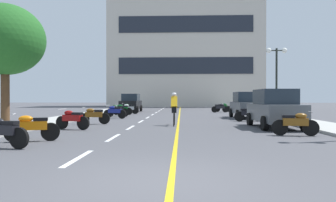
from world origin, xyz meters
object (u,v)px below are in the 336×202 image
at_px(street_lamp_mid, 277,66).
at_px(motorcycle_6, 115,112).
at_px(motorcycle_9, 122,109).
at_px(parked_car_mid, 247,105).
at_px(motorcycle_3, 72,119).
at_px(motorcycle_11, 128,108).
at_px(parked_car_far, 131,103).
at_px(motorcycle_5, 249,114).
at_px(motorcycle_1, 32,127).
at_px(motorcycle_12, 220,108).
at_px(cyclist_rider, 174,108).
at_px(motorcycle_13, 223,107).
at_px(parked_car_near, 275,108).
at_px(motorcycle_0, 3,131).
at_px(roadside_tree, 5,40).
at_px(motorcycle_7, 117,111).
at_px(motorcycle_4, 94,115).
at_px(motorcycle_10, 129,109).
at_px(motorcycle_8, 117,110).
at_px(motorcycle_2, 296,123).

height_order(street_lamp_mid, motorcycle_6, street_lamp_mid).
bearing_deg(motorcycle_9, parked_car_mid, -23.26).
distance_m(motorcycle_3, motorcycle_11, 15.59).
bearing_deg(motorcycle_6, motorcycle_11, 92.09).
relative_size(parked_car_far, motorcycle_5, 2.47).
height_order(motorcycle_1, motorcycle_9, same).
bearing_deg(motorcycle_12, motorcycle_11, -166.65).
bearing_deg(cyclist_rider, motorcycle_13, 74.77).
xyz_separation_m(parked_car_near, motorcycle_0, (-9.43, -6.68, -0.44)).
bearing_deg(motorcycle_9, motorcycle_13, 34.78).
relative_size(motorcycle_5, motorcycle_6, 1.02).
xyz_separation_m(roadside_tree, motorcycle_9, (2.74, 13.25, -3.45)).
height_order(motorcycle_3, motorcycle_7, same).
relative_size(parked_car_mid, motorcycle_3, 2.54).
height_order(motorcycle_4, motorcycle_11, same).
bearing_deg(motorcycle_1, cyclist_rider, 55.26).
bearing_deg(motorcycle_1, motorcycle_9, 90.28).
distance_m(street_lamp_mid, motorcycle_10, 12.83).
xyz_separation_m(motorcycle_7, motorcycle_8, (-0.27, 1.51, 0.00)).
distance_m(motorcycle_2, motorcycle_10, 18.48).
relative_size(roadside_tree, motorcycle_1, 3.26).
bearing_deg(motorcycle_7, motorcycle_4, -89.47).
relative_size(parked_car_mid, motorcycle_8, 2.54).
bearing_deg(motorcycle_10, motorcycle_1, -90.72).
bearing_deg(motorcycle_7, motorcycle_11, 90.92).
relative_size(motorcycle_2, motorcycle_8, 1.02).
distance_m(motorcycle_2, motorcycle_6, 13.34).
distance_m(parked_car_near, motorcycle_6, 11.22).
bearing_deg(motorcycle_8, motorcycle_3, -89.18).
bearing_deg(roadside_tree, motorcycle_8, 77.40).
relative_size(motorcycle_1, motorcycle_10, 0.97).
xyz_separation_m(motorcycle_1, motorcycle_13, (9.01, 23.14, 0.00)).
distance_m(motorcycle_8, motorcycle_11, 4.37).
height_order(motorcycle_2, cyclist_rider, cyclist_rider).
relative_size(roadside_tree, motorcycle_9, 3.16).
distance_m(street_lamp_mid, motorcycle_11, 13.70).
distance_m(roadside_tree, motorcycle_6, 9.61).
distance_m(parked_car_near, motorcycle_11, 17.11).
height_order(motorcycle_3, motorcycle_13, same).
xyz_separation_m(motorcycle_5, motorcycle_10, (-8.63, 8.78, 0.00)).
bearing_deg(motorcycle_4, parked_car_mid, 31.54).
xyz_separation_m(motorcycle_6, motorcycle_11, (-0.28, 7.67, 0.00)).
distance_m(parked_car_far, motorcycle_6, 10.70).
relative_size(parked_car_near, motorcycle_2, 2.49).
bearing_deg(motorcycle_9, motorcycle_0, -90.37).
xyz_separation_m(street_lamp_mid, motorcycle_3, (-11.55, -8.91, -3.19)).
relative_size(parked_car_mid, motorcycle_5, 2.48).
bearing_deg(motorcycle_12, parked_car_near, -87.71).
bearing_deg(motorcycle_10, motorcycle_0, -91.25).
xyz_separation_m(parked_car_far, motorcycle_8, (0.06, -7.37, -0.44)).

